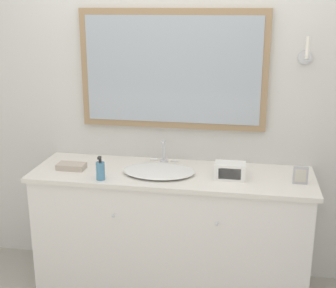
# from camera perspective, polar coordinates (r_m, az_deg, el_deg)

# --- Properties ---
(wall_back) EXTENTS (8.00, 0.18, 2.55)m
(wall_back) POSITION_cam_1_polar(r_m,az_deg,el_deg) (3.36, 1.34, 4.95)
(wall_back) COLOR silver
(wall_back) RESTS_ON ground_plane
(vanity_counter) EXTENTS (1.91, 0.59, 0.87)m
(vanity_counter) POSITION_cam_1_polar(r_m,az_deg,el_deg) (3.35, 0.42, -10.50)
(vanity_counter) COLOR white
(vanity_counter) RESTS_ON ground_plane
(sink_basin) EXTENTS (0.49, 0.40, 0.18)m
(sink_basin) POSITION_cam_1_polar(r_m,az_deg,el_deg) (3.16, -1.10, -3.21)
(sink_basin) COLOR white
(sink_basin) RESTS_ON vanity_counter
(soap_bottle) EXTENTS (0.06, 0.06, 0.16)m
(soap_bottle) POSITION_cam_1_polar(r_m,az_deg,el_deg) (3.05, -8.23, -3.20)
(soap_bottle) COLOR teal
(soap_bottle) RESTS_ON vanity_counter
(appliance_box) EXTENTS (0.20, 0.12, 0.11)m
(appliance_box) POSITION_cam_1_polar(r_m,az_deg,el_deg) (3.07, 7.57, -3.26)
(appliance_box) COLOR white
(appliance_box) RESTS_ON vanity_counter
(picture_frame) EXTENTS (0.09, 0.01, 0.12)m
(picture_frame) POSITION_cam_1_polar(r_m,az_deg,el_deg) (3.07, 15.85, -3.71)
(picture_frame) COLOR #B2B2B7
(picture_frame) RESTS_ON vanity_counter
(hand_towel_near_sink) EXTENTS (0.19, 0.11, 0.04)m
(hand_towel_near_sink) POSITION_cam_1_polar(r_m,az_deg,el_deg) (3.30, -11.69, -2.68)
(hand_towel_near_sink) COLOR #B7A899
(hand_towel_near_sink) RESTS_ON vanity_counter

